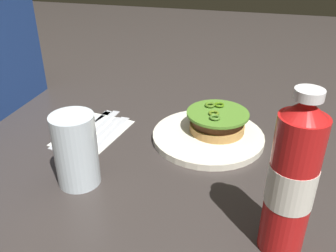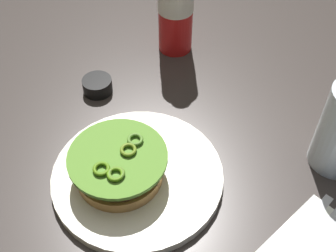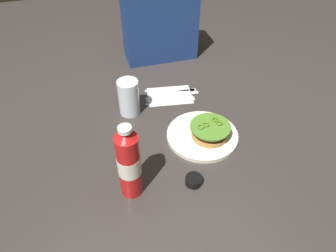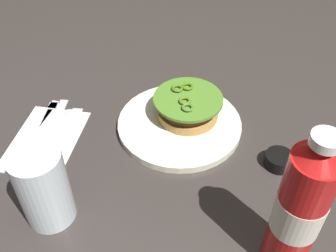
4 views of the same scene
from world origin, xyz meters
name	(u,v)px [view 4 (image 4 of 4)]	position (x,y,z in m)	size (l,w,h in m)	color
ground_plane	(179,141)	(0.00, 0.00, 0.00)	(3.00, 3.00, 0.00)	#342E2C
dinner_plate	(182,124)	(0.04, -0.01, 0.01)	(0.25, 0.25, 0.01)	silver
burger_sandwich	(190,107)	(0.06, -0.02, 0.04)	(0.14, 0.14, 0.05)	#B68445
ketchup_bottle	(303,210)	(-0.24, -0.16, 0.12)	(0.06, 0.06, 0.25)	red
water_glass	(47,188)	(-0.17, 0.20, 0.07)	(0.08, 0.08, 0.14)	silver
condiment_cup	(281,160)	(-0.05, -0.19, 0.01)	(0.05, 0.05, 0.03)	black
napkin	(48,140)	(0.00, 0.25, 0.00)	(0.18, 0.12, 0.00)	white
fork_utensil	(69,134)	(0.01, 0.22, 0.00)	(0.20, 0.03, 0.00)	silver
spoon_utensil	(62,129)	(0.02, 0.23, 0.00)	(0.19, 0.04, 0.00)	silver
butter_knife	(52,129)	(0.02, 0.25, 0.00)	(0.22, 0.03, 0.00)	silver
steak_knife	(43,128)	(0.02, 0.27, 0.00)	(0.20, 0.03, 0.00)	silver
table_knife	(37,127)	(0.03, 0.28, 0.00)	(0.21, 0.07, 0.00)	silver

